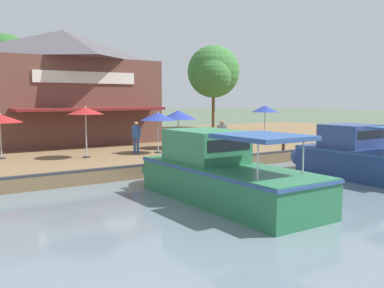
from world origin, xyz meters
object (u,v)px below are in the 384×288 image
Objects in this scene: cafe_chair_back_row_seat at (173,141)px; patio_umbrella_far_corner at (265,109)px; person_mid_patio at (222,133)px; motorboat_second_along at (356,158)px; person_at_quay_edge at (136,133)px; patio_umbrella_near_quay_edge at (158,116)px; patio_umbrella_back_row at (0,118)px; patio_umbrella_by_entrance at (86,111)px; cafe_chair_facing_river at (223,140)px; patio_umbrella_mid_patio_right at (178,115)px; cafe_chair_far_corner_seat at (206,144)px; waterfront_restaurant at (64,85)px; motorboat_distant_upstream at (212,173)px; mooring_post at (283,142)px; tree_behind_restaurant at (4,64)px; tree_downstream_bank at (213,73)px.

patio_umbrella_far_corner is at bearing 90.63° from cafe_chair_back_row_seat.
motorboat_second_along is (6.01, 2.80, -0.82)m from person_mid_patio.
patio_umbrella_far_corner is at bearing 93.27° from person_at_quay_edge.
person_mid_patio is (2.55, 2.34, -0.82)m from patio_umbrella_near_quay_edge.
patio_umbrella_back_row is at bearing -130.62° from motorboat_second_along.
patio_umbrella_by_entrance is at bearing -85.29° from person_at_quay_edge.
patio_umbrella_far_corner is 2.95× the size of cafe_chair_facing_river.
patio_umbrella_mid_patio_right is 3.04m from cafe_chair_facing_river.
person_at_quay_edge is at bearing -120.34° from cafe_chair_far_corner_seat.
patio_umbrella_far_corner is at bearing 93.59° from patio_umbrella_by_entrance.
person_mid_patio is at bearing 46.68° from person_at_quay_edge.
person_at_quay_edge is (0.57, -9.92, -1.17)m from patio_umbrella_far_corner.
patio_umbrella_far_corner is at bearing 53.44° from waterfront_restaurant.
person_at_quay_edge is at bearing -146.12° from motorboat_second_along.
motorboat_second_along is at bearing 21.87° from cafe_chair_far_corner_seat.
person_mid_patio is at bearing 64.75° from patio_umbrella_by_entrance.
patio_umbrella_far_corner is at bearing 129.45° from motorboat_distant_upstream.
patio_umbrella_mid_patio_right is 3.37m from person_at_quay_edge.
patio_umbrella_far_corner is at bearing 158.85° from motorboat_second_along.
mooring_post is at bearing 60.54° from patio_umbrella_near_quay_edge.
tree_behind_restaurant is (-17.76, -7.07, 4.38)m from person_mid_patio.
motorboat_second_along is 7.09× the size of mooring_post.
cafe_chair_back_row_seat is at bearing -135.53° from mooring_post.
person_mid_patio is at bearing 20.32° from waterfront_restaurant.
tree_downstream_bank is at bearing 134.69° from patio_umbrella_near_quay_edge.
person_mid_patio is 1.78× the size of mooring_post.
mooring_post is at bearing 44.47° from cafe_chair_back_row_seat.
cafe_chair_facing_river is 0.10× the size of motorboat_distant_upstream.
waterfront_restaurant is at bearing -147.62° from mooring_post.
motorboat_distant_upstream reaches higher than person_mid_patio.
person_at_quay_edge is (-0.23, 2.85, -1.25)m from patio_umbrella_by_entrance.
person_mid_patio is (3.93, 0.20, -0.83)m from patio_umbrella_mid_patio_right.
patio_umbrella_back_row is 0.26× the size of motorboat_distant_upstream.
patio_umbrella_near_quay_edge is at bearing -120.06° from cafe_chair_far_corner_seat.
waterfront_restaurant reaches higher than patio_umbrella_back_row.
motorboat_distant_upstream is at bearing 5.45° from tree_behind_restaurant.
tree_behind_restaurant reaches higher than waterfront_restaurant.
motorboat_distant_upstream is (17.51, -0.45, -3.50)m from waterfront_restaurant.
patio_umbrella_back_row is 10.40m from cafe_chair_far_corner_seat.
waterfront_restaurant is 10.91× the size of mooring_post.
motorboat_distant_upstream is at bearing -16.90° from patio_umbrella_near_quay_edge.
patio_umbrella_mid_patio_right reaches higher than cafe_chair_far_corner_seat.
patio_umbrella_far_corner is 10.00m from person_at_quay_edge.
cafe_chair_facing_river is 0.11× the size of tree_behind_restaurant.
patio_umbrella_mid_patio_right is at bearing 99.52° from patio_umbrella_by_entrance.
patio_umbrella_mid_patio_right is 2.67× the size of cafe_chair_far_corner_seat.
motorboat_distant_upstream is at bearing -40.50° from person_mid_patio.
person_mid_patio is at bearing 63.90° from patio_umbrella_back_row.
patio_umbrella_back_row is (7.06, -5.40, -1.87)m from waterfront_restaurant.
patio_umbrella_mid_patio_right reaches higher than cafe_chair_facing_river.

